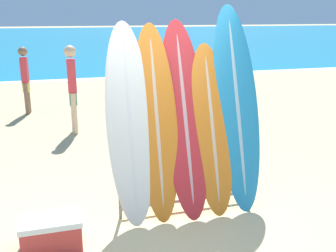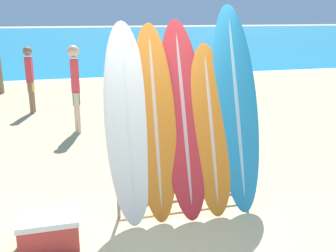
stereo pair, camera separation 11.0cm
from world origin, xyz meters
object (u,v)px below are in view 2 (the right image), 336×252
surfboard_slot_1 (155,123)px  surfboard_rack (185,175)px  surfboard_slot_2 (184,118)px  person_far_left (142,68)px  person_mid_beach (30,77)px  person_near_water (75,86)px  surfboard_slot_0 (128,124)px  surfboard_slot_3 (211,129)px  surfboard_slot_4 (236,107)px  cooler_box (49,231)px

surfboard_slot_1 → surfboard_rack: bearing=-8.6°
surfboard_slot_2 → person_far_left: (0.81, 6.64, -0.28)m
person_far_left → surfboard_rack: bearing=-174.6°
surfboard_rack → person_mid_beach: bearing=110.3°
person_near_water → person_mid_beach: (-1.01, 1.99, -0.09)m
person_mid_beach → surfboard_slot_0: bearing=-158.4°
surfboard_rack → person_far_left: bearing=83.1°
surfboard_slot_3 → person_far_left: (0.48, 6.69, -0.14)m
surfboard_slot_2 → surfboard_slot_4: size_ratio=0.93×
surfboard_slot_2 → person_near_water: 3.87m
surfboard_slot_3 → surfboard_slot_0: bearing=179.1°
cooler_box → surfboard_slot_1: bearing=20.4°
surfboard_slot_1 → person_mid_beach: size_ratio=1.41×
surfboard_slot_0 → surfboard_slot_4: (1.37, 0.06, 0.10)m
surfboard_slot_0 → person_near_water: size_ratio=1.30×
person_near_water → surfboard_slot_3: bearing=22.5°
surfboard_slot_1 → surfboard_slot_3: (0.69, -0.02, -0.12)m
surfboard_slot_1 → surfboard_slot_4: surfboard_slot_4 is taller
surfboard_slot_4 → cooler_box: 2.60m
surfboard_slot_4 → person_near_water: size_ratio=1.40×
surfboard_slot_3 → person_mid_beach: surfboard_slot_3 is taller
surfboard_slot_0 → person_far_left: (1.49, 6.68, -0.27)m
surfboard_slot_4 → person_mid_beach: surfboard_slot_4 is taller
surfboard_slot_1 → surfboard_slot_4: bearing=3.1°
surfboard_slot_2 → cooler_box: 1.96m
surfboard_slot_3 → person_mid_beach: 6.26m
person_near_water → cooler_box: bearing=-5.4°
surfboard_slot_2 → surfboard_slot_3: size_ratio=1.14×
surfboard_slot_2 → cooler_box: size_ratio=3.71×
surfboard_slot_4 → cooler_box: surfboard_slot_4 is taller
surfboard_slot_1 → surfboard_slot_2: (0.36, 0.04, 0.02)m
surfboard_slot_3 → person_near_water: (-1.47, 3.75, -0.05)m
surfboard_slot_1 → surfboard_slot_4: 1.06m
person_near_water → person_far_left: 3.53m
surfboard_slot_0 → surfboard_slot_1: 0.32m
person_mid_beach → cooler_box: (0.53, -6.20, -0.71)m
surfboard_rack → surfboard_slot_3: size_ratio=0.83×
surfboard_rack → person_near_water: 3.98m
surfboard_slot_0 → surfboard_slot_4: surfboard_slot_4 is taller
person_near_water → person_far_left: size_ratio=1.10×
surfboard_slot_2 → surfboard_slot_3: (0.33, -0.06, -0.14)m
surfboard_slot_0 → cooler_box: 1.43m
surfboard_slot_0 → surfboard_slot_2: 0.68m
surfboard_slot_1 → surfboard_slot_2: 0.36m
surfboard_slot_0 → surfboard_slot_3: surfboard_slot_0 is taller
surfboard_slot_1 → cooler_box: surfboard_slot_1 is taller
surfboard_slot_0 → surfboard_slot_2: size_ratio=0.99×
surfboard_slot_3 → surfboard_rack: bearing=-174.1°
surfboard_rack → surfboard_slot_1: size_ratio=0.74×
surfboard_slot_2 → person_near_water: surfboard_slot_2 is taller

